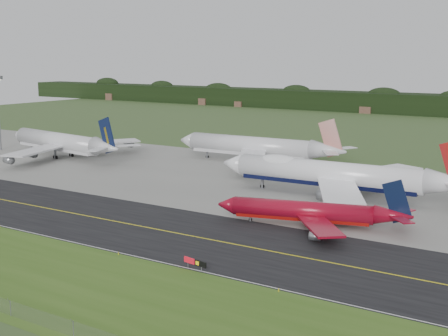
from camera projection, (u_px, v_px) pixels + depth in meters
ground at (186, 228)px, 127.21m from camera, size 600.00×600.00×0.00m
grass_verge at (54, 279)px, 98.31m from camera, size 400.00×30.00×0.01m
taxiway at (174, 233)px, 123.91m from camera, size 400.00×32.00×0.02m
apron at (297, 185)px, 169.32m from camera, size 400.00×78.00×0.01m
taxiway_centreline at (174, 232)px, 123.90m from camera, size 400.00×0.40×0.00m
taxiway_edge_line at (121, 253)px, 111.11m from camera, size 400.00×0.25×0.00m
jet_ba_747 at (336, 175)px, 153.83m from camera, size 66.32×54.95×16.68m
jet_red_737 at (313, 212)px, 127.99m from camera, size 39.82×31.77×10.91m
jet_navy_gold at (63, 143)px, 213.71m from camera, size 60.76×52.38×15.70m
jet_star_tail at (258, 147)px, 202.33m from camera, size 60.33×50.55×15.93m
taxiway_sign at (195, 262)px, 102.56m from camera, size 5.02×1.05×1.69m
edge_marker_left at (0, 226)px, 127.45m from camera, size 0.16×0.16×0.50m
edge_marker_center at (119, 254)px, 110.04m from camera, size 0.16×0.16×0.50m
edge_marker_right at (279, 290)px, 92.94m from camera, size 0.16×0.16×0.50m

